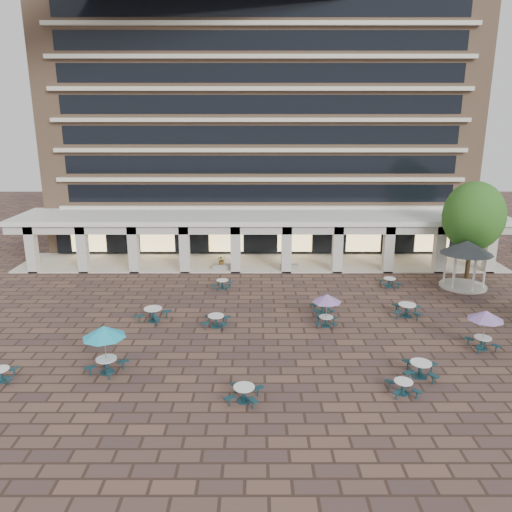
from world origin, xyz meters
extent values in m
plane|color=brown|center=(0.00, 0.00, 0.00)|extent=(120.00, 120.00, 0.00)
cube|color=#977255|center=(0.00, 25.50, 11.00)|extent=(40.00, 15.00, 22.00)
cube|color=beige|center=(0.00, 17.75, 4.50)|extent=(36.80, 0.50, 0.35)
cube|color=black|center=(0.00, 17.98, 5.80)|extent=(35.20, 0.05, 1.60)
cube|color=beige|center=(0.00, 17.75, 7.10)|extent=(36.80, 0.50, 0.35)
cube|color=black|center=(0.00, 17.98, 8.40)|extent=(35.20, 0.05, 1.60)
cube|color=beige|center=(0.00, 17.75, 9.70)|extent=(36.80, 0.50, 0.35)
cube|color=black|center=(0.00, 17.98, 11.00)|extent=(35.20, 0.05, 1.60)
cube|color=beige|center=(0.00, 17.75, 12.30)|extent=(36.80, 0.50, 0.35)
cube|color=black|center=(0.00, 17.98, 13.60)|extent=(35.20, 0.05, 1.60)
cube|color=beige|center=(0.00, 17.75, 14.90)|extent=(36.80, 0.50, 0.35)
cube|color=black|center=(0.00, 17.98, 16.20)|extent=(35.20, 0.05, 1.60)
cube|color=beige|center=(0.00, 17.75, 17.50)|extent=(36.80, 0.50, 0.35)
cube|color=black|center=(0.00, 17.98, 18.80)|extent=(35.20, 0.05, 1.60)
cube|color=beige|center=(0.00, 17.75, 20.10)|extent=(36.80, 0.50, 0.35)
cube|color=black|center=(0.00, 17.98, 21.40)|extent=(35.20, 0.05, 1.60)
cube|color=white|center=(0.00, 15.00, 4.20)|extent=(42.00, 6.60, 0.40)
cube|color=beige|center=(0.00, 12.15, 3.75)|extent=(42.00, 0.30, 0.90)
cube|color=black|center=(0.00, 17.70, 1.80)|extent=(38.00, 0.15, 3.20)
cube|color=beige|center=(0.00, 15.00, 0.06)|extent=(42.00, 6.00, 0.12)
cube|color=beige|center=(-19.00, 12.40, 2.00)|extent=(0.80, 0.80, 4.00)
cube|color=beige|center=(-14.78, 12.40, 2.00)|extent=(0.80, 0.80, 4.00)
cube|color=beige|center=(-10.56, 12.40, 2.00)|extent=(0.80, 0.80, 4.00)
cube|color=beige|center=(-6.33, 12.40, 2.00)|extent=(0.80, 0.80, 4.00)
cube|color=beige|center=(-2.11, 12.40, 2.00)|extent=(0.80, 0.80, 4.00)
cube|color=beige|center=(2.11, 12.40, 2.00)|extent=(0.80, 0.80, 4.00)
cube|color=beige|center=(6.33, 12.40, 2.00)|extent=(0.80, 0.80, 4.00)
cube|color=beige|center=(10.56, 12.40, 2.00)|extent=(0.80, 0.80, 4.00)
cube|color=beige|center=(14.78, 12.40, 2.00)|extent=(0.80, 0.80, 4.00)
cube|color=beige|center=(19.00, 12.40, 2.00)|extent=(0.80, 0.80, 4.00)
cube|color=#FFD88C|center=(-16.00, 17.55, 1.60)|extent=(3.20, 0.08, 2.40)
cube|color=#FFD88C|center=(-9.60, 17.55, 1.60)|extent=(3.20, 0.08, 2.40)
cube|color=#FFD88C|center=(-3.20, 17.55, 1.60)|extent=(3.20, 0.08, 2.40)
cube|color=#FFD88C|center=(3.20, 17.55, 1.60)|extent=(3.20, 0.08, 2.40)
cube|color=#FFD88C|center=(9.60, 17.55, 1.60)|extent=(3.20, 0.08, 2.40)
cube|color=#FFD88C|center=(16.00, 17.55, 1.60)|extent=(3.20, 0.08, 2.40)
cylinder|color=#153941|center=(-12.92, -5.62, 0.02)|extent=(0.61, 0.61, 0.04)
cylinder|color=#153941|center=(-12.92, -5.62, 0.29)|extent=(0.16, 0.16, 0.58)
cylinder|color=white|center=(-12.92, -5.62, 0.64)|extent=(0.88, 0.88, 0.04)
cube|color=#153941|center=(-12.52, -5.06, 0.39)|extent=(0.48, 0.54, 0.04)
cylinder|color=#153941|center=(-12.52, -5.06, 0.18)|extent=(0.07, 0.07, 0.37)
cube|color=#153941|center=(-12.36, -6.01, 0.39)|extent=(0.54, 0.48, 0.04)
cylinder|color=#153941|center=(-12.36, -6.01, 0.18)|extent=(0.07, 0.07, 0.37)
cylinder|color=#153941|center=(-0.97, -7.41, 0.02)|extent=(0.68, 0.68, 0.04)
cylinder|color=#153941|center=(-0.97, -7.41, 0.32)|extent=(0.18, 0.18, 0.64)
cylinder|color=white|center=(-0.97, -7.41, 0.71)|extent=(0.97, 0.97, 0.05)
cube|color=#153941|center=(-0.34, -7.00, 0.43)|extent=(0.60, 0.52, 0.05)
cylinder|color=#153941|center=(-0.34, -7.00, 0.20)|extent=(0.08, 0.08, 0.41)
cube|color=#153941|center=(-1.39, -6.78, 0.43)|extent=(0.52, 0.60, 0.05)
cylinder|color=#153941|center=(-1.39, -6.78, 0.20)|extent=(0.08, 0.08, 0.41)
cube|color=#153941|center=(-1.61, -7.83, 0.43)|extent=(0.60, 0.52, 0.05)
cylinder|color=#153941|center=(-1.61, -7.83, 0.20)|extent=(0.08, 0.08, 0.41)
cube|color=#153941|center=(-0.56, -8.05, 0.43)|extent=(0.52, 0.60, 0.05)
cylinder|color=#153941|center=(-0.56, -8.05, 0.20)|extent=(0.08, 0.08, 0.41)
cylinder|color=#153941|center=(6.43, -6.78, 0.02)|extent=(0.61, 0.61, 0.03)
cylinder|color=#153941|center=(6.43, -6.78, 0.29)|extent=(0.16, 0.16, 0.57)
cylinder|color=white|center=(6.43, -6.78, 0.63)|extent=(0.87, 0.87, 0.04)
cube|color=#153941|center=(6.87, -6.26, 0.38)|extent=(0.49, 0.52, 0.04)
cylinder|color=#153941|center=(6.87, -6.26, 0.18)|extent=(0.07, 0.07, 0.36)
cube|color=#153941|center=(5.92, -6.34, 0.38)|extent=(0.52, 0.49, 0.04)
cylinder|color=#153941|center=(5.92, -6.34, 0.18)|extent=(0.07, 0.07, 0.36)
cube|color=#153941|center=(5.99, -7.29, 0.38)|extent=(0.49, 0.52, 0.04)
cylinder|color=#153941|center=(5.99, -7.29, 0.18)|extent=(0.07, 0.07, 0.36)
cube|color=#153941|center=(6.95, -7.22, 0.38)|extent=(0.52, 0.49, 0.04)
cylinder|color=#153941|center=(6.95, -7.22, 0.18)|extent=(0.07, 0.07, 0.36)
cylinder|color=#153941|center=(7.74, -5.20, 0.02)|extent=(0.73, 0.73, 0.04)
cylinder|color=#153941|center=(7.74, -5.20, 0.34)|extent=(0.19, 0.19, 0.69)
cylinder|color=white|center=(7.74, -5.20, 0.76)|extent=(1.04, 1.04, 0.05)
cube|color=#153941|center=(8.44, -4.80, 0.46)|extent=(0.64, 0.54, 0.05)
cylinder|color=#153941|center=(8.44, -4.80, 0.22)|extent=(0.08, 0.08, 0.44)
cube|color=#153941|center=(7.33, -4.50, 0.46)|extent=(0.54, 0.64, 0.05)
cylinder|color=#153941|center=(7.33, -4.50, 0.22)|extent=(0.08, 0.08, 0.44)
cube|color=#153941|center=(7.03, -5.61, 0.46)|extent=(0.64, 0.54, 0.05)
cylinder|color=#153941|center=(7.03, -5.61, 0.22)|extent=(0.08, 0.08, 0.44)
cube|color=#153941|center=(8.14, -5.91, 0.46)|extent=(0.54, 0.64, 0.05)
cylinder|color=#153941|center=(8.14, -5.91, 0.22)|extent=(0.08, 0.08, 0.44)
cylinder|color=#153941|center=(-7.97, -4.76, 0.02)|extent=(0.73, 0.73, 0.04)
cylinder|color=#153941|center=(-7.97, -4.76, 0.34)|extent=(0.19, 0.19, 0.69)
cylinder|color=white|center=(-7.97, -4.76, 0.76)|extent=(1.04, 1.04, 0.05)
cube|color=#153941|center=(-7.22, -4.44, 0.46)|extent=(0.64, 0.49, 0.05)
cylinder|color=#153941|center=(-7.22, -4.44, 0.22)|extent=(0.08, 0.08, 0.44)
cube|color=#153941|center=(-8.29, -4.02, 0.46)|extent=(0.49, 0.64, 0.05)
cylinder|color=#153941|center=(-8.29, -4.02, 0.22)|extent=(0.08, 0.08, 0.44)
cube|color=#153941|center=(-8.71, -5.09, 0.46)|extent=(0.64, 0.49, 0.05)
cylinder|color=#153941|center=(-8.71, -5.09, 0.22)|extent=(0.08, 0.08, 0.44)
cube|color=#153941|center=(-7.64, -5.51, 0.46)|extent=(0.49, 0.64, 0.05)
cylinder|color=#153941|center=(-7.64, -5.51, 0.22)|extent=(0.08, 0.08, 0.44)
cylinder|color=gray|center=(-7.97, -4.76, 1.25)|extent=(0.05, 0.05, 2.49)
cone|color=#1EA0C1|center=(-7.97, -4.76, 2.23)|extent=(2.18, 2.18, 0.57)
cylinder|color=#153941|center=(-2.89, 0.99, 0.02)|extent=(0.70, 0.70, 0.04)
cylinder|color=#153941|center=(-2.89, 0.99, 0.33)|extent=(0.18, 0.18, 0.66)
cylinder|color=white|center=(-2.89, 0.99, 0.73)|extent=(1.00, 1.00, 0.05)
cube|color=#153941|center=(-2.29, 1.48, 0.44)|extent=(0.60, 0.56, 0.05)
cylinder|color=#153941|center=(-2.29, 1.48, 0.21)|extent=(0.08, 0.08, 0.42)
cube|color=#153941|center=(-3.38, 1.60, 0.44)|extent=(0.56, 0.60, 0.05)
cylinder|color=#153941|center=(-3.38, 1.60, 0.21)|extent=(0.08, 0.08, 0.42)
cube|color=#153941|center=(-3.50, 0.51, 0.44)|extent=(0.60, 0.56, 0.05)
cylinder|color=#153941|center=(-3.50, 0.51, 0.21)|extent=(0.08, 0.08, 0.42)
cube|color=#153941|center=(-2.41, 0.38, 0.44)|extent=(0.56, 0.60, 0.05)
cylinder|color=#153941|center=(-2.41, 0.38, 0.21)|extent=(0.08, 0.08, 0.42)
cylinder|color=#153941|center=(3.90, 1.05, 0.02)|extent=(0.60, 0.60, 0.03)
cylinder|color=#153941|center=(3.90, 1.05, 0.28)|extent=(0.15, 0.15, 0.57)
cylinder|color=white|center=(3.90, 1.05, 0.63)|extent=(0.86, 0.86, 0.04)
cube|color=#153941|center=(4.44, 1.45, 0.38)|extent=(0.52, 0.48, 0.04)
cylinder|color=#153941|center=(4.44, 1.45, 0.18)|extent=(0.07, 0.07, 0.36)
cube|color=#153941|center=(3.50, 1.59, 0.38)|extent=(0.48, 0.52, 0.04)
cylinder|color=#153941|center=(3.50, 1.59, 0.18)|extent=(0.07, 0.07, 0.36)
cube|color=#153941|center=(3.36, 0.65, 0.38)|extent=(0.52, 0.48, 0.04)
cylinder|color=#153941|center=(3.36, 0.65, 0.18)|extent=(0.07, 0.07, 0.36)
cube|color=#153941|center=(4.30, 0.51, 0.38)|extent=(0.48, 0.52, 0.04)
cylinder|color=#153941|center=(4.30, 0.51, 0.18)|extent=(0.07, 0.07, 0.36)
cylinder|color=gray|center=(3.90, 1.05, 1.03)|extent=(0.04, 0.04, 2.07)
cone|color=#8C69AF|center=(3.90, 1.05, 1.85)|extent=(1.81, 1.81, 0.47)
cylinder|color=#153941|center=(3.97, 3.23, 0.02)|extent=(0.61, 0.61, 0.04)
cylinder|color=#153941|center=(3.97, 3.23, 0.29)|extent=(0.16, 0.16, 0.58)
cylinder|color=white|center=(3.97, 3.23, 0.64)|extent=(0.88, 0.88, 0.04)
cube|color=#153941|center=(4.45, 3.72, 0.39)|extent=(0.51, 0.52, 0.04)
cylinder|color=#153941|center=(4.45, 3.72, 0.18)|extent=(0.07, 0.07, 0.37)
cube|color=#153941|center=(3.48, 3.71, 0.39)|extent=(0.52, 0.51, 0.04)
cylinder|color=#153941|center=(3.48, 3.71, 0.18)|extent=(0.07, 0.07, 0.37)
cube|color=#153941|center=(3.49, 2.74, 0.39)|extent=(0.51, 0.52, 0.04)
cylinder|color=#153941|center=(3.49, 2.74, 0.18)|extent=(0.07, 0.07, 0.37)
cube|color=#153941|center=(4.46, 2.75, 0.39)|extent=(0.52, 0.51, 0.04)
cylinder|color=#153941|center=(4.46, 2.75, 0.18)|extent=(0.07, 0.07, 0.37)
cylinder|color=#153941|center=(-2.97, 8.20, 0.02)|extent=(0.62, 0.62, 0.04)
cylinder|color=#153941|center=(-2.97, 8.20, 0.29)|extent=(0.16, 0.16, 0.58)
cylinder|color=white|center=(-2.97, 8.20, 0.65)|extent=(0.89, 0.89, 0.04)
cube|color=#153941|center=(-2.38, 8.57, 0.39)|extent=(0.54, 0.47, 0.04)
cylinder|color=#153941|center=(-2.38, 8.57, 0.19)|extent=(0.07, 0.07, 0.37)
cube|color=#153941|center=(-3.34, 8.78, 0.39)|extent=(0.47, 0.54, 0.04)
cylinder|color=#153941|center=(-3.34, 8.78, 0.19)|extent=(0.07, 0.07, 0.37)
cube|color=#153941|center=(-3.55, 7.83, 0.39)|extent=(0.54, 0.47, 0.04)
cylinder|color=#153941|center=(-3.55, 7.83, 0.19)|extent=(0.07, 0.07, 0.37)
cube|color=#153941|center=(-2.60, 7.61, 0.39)|extent=(0.47, 0.54, 0.04)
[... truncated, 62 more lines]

